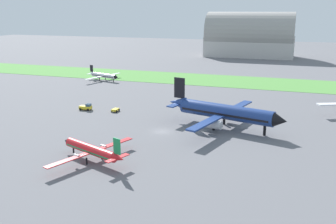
{
  "coord_description": "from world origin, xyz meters",
  "views": [
    {
      "loc": [
        30.08,
        -83.52,
        28.97
      ],
      "look_at": [
        -0.98,
        7.52,
        3.0
      ],
      "focal_mm": 40.45,
      "sensor_mm": 36.0,
      "label": 1
    }
  ],
  "objects_px": {
    "pushback_tug_midfield": "(86,107)",
    "airplane_taxiing_turboprop": "(103,75)",
    "baggage_cart_near_gate": "(115,110)",
    "airplane_midfield_jet": "(223,112)",
    "airplane_foreground_turboprop": "(92,150)"
  },
  "relations": [
    {
      "from": "pushback_tug_midfield",
      "to": "airplane_taxiing_turboprop",
      "type": "bearing_deg",
      "value": 109.87
    },
    {
      "from": "airplane_taxiing_turboprop",
      "to": "baggage_cart_near_gate",
      "type": "height_order",
      "value": "airplane_taxiing_turboprop"
    },
    {
      "from": "airplane_midfield_jet",
      "to": "airplane_foreground_turboprop",
      "type": "relative_size",
      "value": 1.61
    },
    {
      "from": "airplane_midfield_jet",
      "to": "airplane_foreground_turboprop",
      "type": "height_order",
      "value": "airplane_midfield_jet"
    },
    {
      "from": "airplane_midfield_jet",
      "to": "baggage_cart_near_gate",
      "type": "xyz_separation_m",
      "value": [
        -32.98,
        5.48,
        -3.63
      ]
    },
    {
      "from": "baggage_cart_near_gate",
      "to": "pushback_tug_midfield",
      "type": "distance_m",
      "value": 9.27
    },
    {
      "from": "airplane_taxiing_turboprop",
      "to": "pushback_tug_midfield",
      "type": "bearing_deg",
      "value": -50.77
    },
    {
      "from": "airplane_foreground_turboprop",
      "to": "airplane_taxiing_turboprop",
      "type": "bearing_deg",
      "value": -42.19
    },
    {
      "from": "airplane_midfield_jet",
      "to": "airplane_foreground_turboprop",
      "type": "distance_m",
      "value": 36.27
    },
    {
      "from": "airplane_midfield_jet",
      "to": "baggage_cart_near_gate",
      "type": "relative_size",
      "value": 13.43
    },
    {
      "from": "airplane_foreground_turboprop",
      "to": "baggage_cart_near_gate",
      "type": "height_order",
      "value": "airplane_foreground_turboprop"
    },
    {
      "from": "airplane_foreground_turboprop",
      "to": "pushback_tug_midfield",
      "type": "xyz_separation_m",
      "value": [
        -21.83,
        34.37,
        -1.4
      ]
    },
    {
      "from": "airplane_midfield_jet",
      "to": "pushback_tug_midfield",
      "type": "relative_size",
      "value": 8.83
    },
    {
      "from": "airplane_foreground_turboprop",
      "to": "baggage_cart_near_gate",
      "type": "relative_size",
      "value": 8.37
    },
    {
      "from": "airplane_taxiing_turboprop",
      "to": "baggage_cart_near_gate",
      "type": "bearing_deg",
      "value": -41.0
    }
  ]
}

